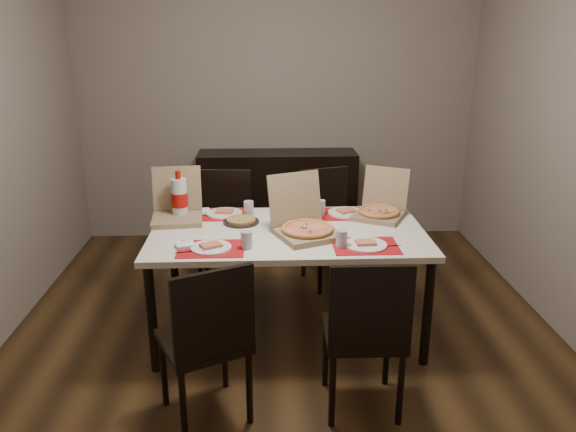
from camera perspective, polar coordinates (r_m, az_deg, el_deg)
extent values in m
cube|color=#432C14|center=(4.00, -0.35, -11.91)|extent=(3.80, 4.00, 0.02)
cube|color=gray|center=(5.50, -1.17, 11.05)|extent=(3.80, 0.02, 2.60)
cube|color=black|center=(5.46, -1.05, 1.85)|extent=(1.50, 0.40, 0.90)
cube|color=beige|center=(3.71, 0.00, -1.76)|extent=(1.80, 1.00, 0.04)
cylinder|color=black|center=(3.53, -13.65, -10.12)|extent=(0.06, 0.06, 0.71)
cylinder|color=black|center=(3.60, 13.98, -9.55)|extent=(0.06, 0.06, 0.71)
cylinder|color=black|center=(4.31, -11.52, -4.53)|extent=(0.06, 0.06, 0.71)
cylinder|color=black|center=(4.37, 10.85, -4.17)|extent=(0.06, 0.06, 0.71)
cube|color=black|center=(3.06, -8.59, -12.46)|extent=(0.56, 0.56, 0.04)
cube|color=black|center=(2.78, -7.53, -9.88)|extent=(0.39, 0.20, 0.46)
cylinder|color=black|center=(3.01, -10.58, -18.63)|extent=(0.04, 0.04, 0.43)
cylinder|color=black|center=(3.10, -3.95, -17.02)|extent=(0.04, 0.04, 0.43)
cylinder|color=black|center=(3.30, -12.52, -15.12)|extent=(0.04, 0.04, 0.43)
cylinder|color=black|center=(3.38, -6.47, -13.80)|extent=(0.04, 0.04, 0.43)
cube|color=black|center=(3.13, 7.61, -11.70)|extent=(0.42, 0.42, 0.04)
cube|color=black|center=(2.85, 8.44, -9.27)|extent=(0.42, 0.03, 0.46)
cylinder|color=black|center=(3.08, 4.52, -17.29)|extent=(0.04, 0.04, 0.43)
cylinder|color=black|center=(3.14, 11.36, -16.89)|extent=(0.04, 0.04, 0.43)
cylinder|color=black|center=(3.38, 3.84, -13.73)|extent=(0.04, 0.04, 0.43)
cylinder|color=black|center=(3.43, 10.00, -13.45)|extent=(0.04, 0.04, 0.43)
cube|color=black|center=(4.54, -6.49, -1.78)|extent=(0.44, 0.44, 0.04)
cube|color=black|center=(4.64, -6.36, 1.93)|extent=(0.42, 0.05, 0.46)
cylinder|color=black|center=(4.78, -4.01, -3.68)|extent=(0.04, 0.04, 0.43)
cylinder|color=black|center=(4.81, -8.30, -3.65)|extent=(0.04, 0.04, 0.43)
cylinder|color=black|center=(4.45, -4.31, -5.43)|extent=(0.04, 0.04, 0.43)
cylinder|color=black|center=(4.49, -8.92, -5.38)|extent=(0.04, 0.04, 0.43)
cube|color=black|center=(4.59, 4.52, -1.51)|extent=(0.53, 0.53, 0.04)
cube|color=black|center=(4.67, 3.64, 2.13)|extent=(0.41, 0.15, 0.46)
cylinder|color=black|center=(4.89, 5.51, -3.16)|extent=(0.04, 0.04, 0.43)
cylinder|color=black|center=(4.76, 1.58, -3.72)|extent=(0.04, 0.04, 0.43)
cylinder|color=black|center=(4.60, 7.43, -4.71)|extent=(0.04, 0.04, 0.43)
cylinder|color=black|center=(4.45, 3.28, -5.37)|extent=(0.04, 0.04, 0.43)
cube|color=#BB0C12|center=(3.43, -7.82, -3.31)|extent=(0.40, 0.30, 0.00)
cylinder|color=white|center=(3.42, -7.82, -3.18)|extent=(0.25, 0.25, 0.01)
cube|color=#E5B572|center=(3.42, -7.83, -2.95)|extent=(0.15, 0.14, 0.02)
cylinder|color=#A8AAB3|center=(3.39, -4.24, -2.45)|extent=(0.07, 0.07, 0.11)
cube|color=#B2B2B7|center=(3.40, -9.75, -3.61)|extent=(0.20, 0.04, 0.00)
cube|color=white|center=(3.48, -10.39, -2.90)|extent=(0.13, 0.13, 0.02)
cube|color=#BB0C12|center=(3.47, 7.88, -3.03)|extent=(0.40, 0.30, 0.00)
cylinder|color=white|center=(3.47, 7.88, -2.91)|extent=(0.26, 0.26, 0.01)
cube|color=#E5B572|center=(3.46, 7.90, -2.68)|extent=(0.13, 0.10, 0.02)
cylinder|color=#A8AAB3|center=(3.42, 5.46, -2.34)|extent=(0.07, 0.07, 0.11)
cube|color=#B2B2B7|center=(3.48, 9.87, -3.08)|extent=(0.20, 0.04, 0.00)
cube|color=#BB0C12|center=(4.04, -6.46, 0.17)|extent=(0.40, 0.30, 0.00)
cylinder|color=white|center=(4.04, -6.46, 0.28)|extent=(0.26, 0.26, 0.01)
cube|color=#E5B572|center=(4.03, -6.47, 0.48)|extent=(0.13, 0.10, 0.02)
cylinder|color=#A8AAB3|center=(3.98, -4.02, 0.74)|extent=(0.07, 0.07, 0.11)
cube|color=#B2B2B7|center=(4.03, -9.26, 0.00)|extent=(0.20, 0.04, 0.00)
cube|color=white|center=(4.09, -8.66, 0.47)|extent=(0.13, 0.13, 0.02)
cube|color=#BB0C12|center=(4.05, 5.96, 0.22)|extent=(0.40, 0.30, 0.00)
cylinder|color=white|center=(4.05, 5.96, 0.33)|extent=(0.27, 0.27, 0.01)
cube|color=#E5B572|center=(4.04, 5.97, 0.53)|extent=(0.14, 0.13, 0.02)
cylinder|color=#A8AAB3|center=(3.99, 3.31, 0.84)|extent=(0.07, 0.07, 0.11)
cube|color=#B2B2B7|center=(4.06, 8.65, 0.17)|extent=(0.20, 0.04, 0.00)
cube|color=white|center=(3.67, -0.41, -1.49)|extent=(0.16, 0.16, 0.02)
cube|color=olive|center=(3.60, 1.98, -1.80)|extent=(0.49, 0.49, 0.04)
cube|color=olive|center=(3.69, 0.70, 1.84)|extent=(0.37, 0.22, 0.33)
cylinder|color=#E5B572|center=(3.59, 1.99, -1.39)|extent=(0.42, 0.42, 0.02)
cube|color=olive|center=(4.00, 9.17, 0.05)|extent=(0.44, 0.44, 0.03)
cube|color=olive|center=(4.10, 9.92, 2.87)|extent=(0.32, 0.21, 0.29)
cylinder|color=#E5B572|center=(3.99, 9.19, 0.39)|extent=(0.37, 0.37, 0.02)
cube|color=olive|center=(3.95, -11.17, -0.27)|extent=(0.37, 0.37, 0.03)
cube|color=olive|center=(4.07, -11.21, 2.80)|extent=(0.35, 0.11, 0.31)
cylinder|color=black|center=(3.86, -4.79, -0.59)|extent=(0.25, 0.25, 0.01)
cylinder|color=#B78D46|center=(3.85, -4.79, -0.38)|extent=(0.20, 0.20, 0.02)
imported|color=white|center=(3.89, 0.30, -0.24)|extent=(0.12, 0.12, 0.03)
cylinder|color=silver|center=(3.97, -10.97, 1.74)|extent=(0.11, 0.11, 0.28)
cylinder|color=#AD0E08|center=(3.98, -10.96, 1.67)|extent=(0.11, 0.11, 0.10)
cylinder|color=#AD0E08|center=(3.93, -11.12, 4.11)|extent=(0.04, 0.04, 0.05)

